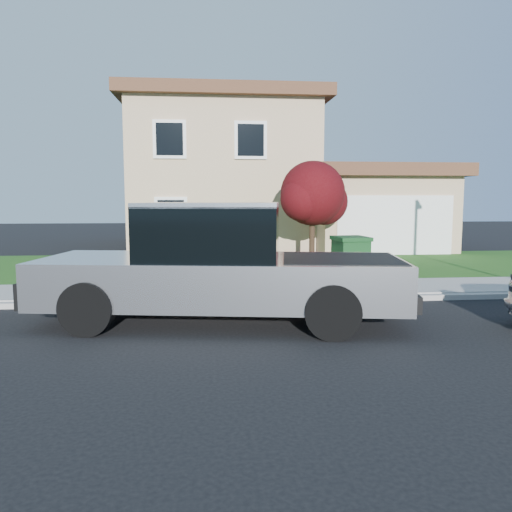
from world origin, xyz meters
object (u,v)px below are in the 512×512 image
at_px(pickup_truck, 220,267).
at_px(ornamental_tree, 313,196).
at_px(trash_bin, 350,262).
at_px(woman, 171,265).

relative_size(pickup_truck, ornamental_tree, 1.98).
height_order(ornamental_tree, trash_bin, ornamental_tree).
xyz_separation_m(pickup_truck, ornamental_tree, (3.59, 8.66, 1.33)).
xyz_separation_m(ornamental_tree, trash_bin, (-0.42, -6.23, -1.58)).
bearing_deg(trash_bin, pickup_truck, -148.68).
xyz_separation_m(pickup_truck, woman, (-0.98, 1.45, -0.13)).
height_order(woman, ornamental_tree, ornamental_tree).
height_order(pickup_truck, woman, pickup_truck).
bearing_deg(ornamental_tree, woman, -122.35).
relative_size(woman, ornamental_tree, 0.54).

